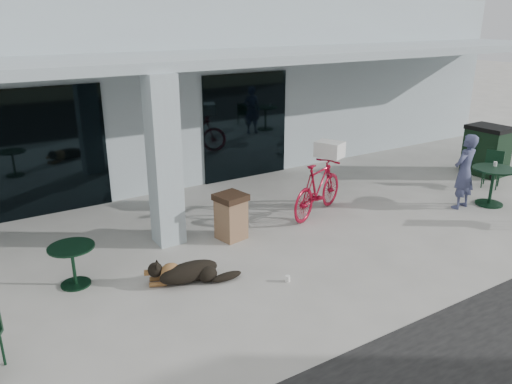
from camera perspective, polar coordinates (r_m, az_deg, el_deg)
ground at (r=8.50m, az=5.77°, el=-8.92°), size 80.00×80.00×0.00m
building at (r=15.20m, az=-14.23°, el=12.19°), size 22.00×7.00×4.50m
storefront_glass_left at (r=11.27m, az=-23.63°, el=4.07°), size 2.80×0.06×2.70m
storefront_glass_right at (r=12.90m, az=-1.18°, el=7.50°), size 2.40×0.06×2.70m
column at (r=9.10m, az=-10.44°, el=3.40°), size 0.50×0.50×3.12m
overhang at (r=10.58m, az=-5.95°, el=14.94°), size 22.00×2.80×0.18m
bicycle at (r=10.63m, az=7.11°, el=0.44°), size 2.01×1.28×1.18m
laundry_basket at (r=10.80m, az=8.40°, el=4.86°), size 0.60×0.68×0.33m
dog at (r=8.12m, az=-7.66°, el=-8.93°), size 1.21×0.79×0.38m
cup_near_dog at (r=8.13m, az=3.64°, el=-9.86°), size 0.09×0.09×0.10m
cafe_table_near at (r=8.40m, az=-20.13°, el=-7.92°), size 0.95×0.95×0.67m
cafe_table_far at (r=12.33m, az=25.32°, el=0.57°), size 0.94×0.94×0.85m
cafe_chair_far_b at (r=13.59m, az=25.36°, el=2.32°), size 0.58×0.56×0.91m
person at (r=11.75m, az=22.72°, el=2.16°), size 0.65×0.47×1.67m
cup_on_table at (r=12.38m, az=25.67°, el=2.91°), size 0.08×0.08×0.10m
trash_receptacle at (r=9.46m, az=-2.87°, el=-2.81°), size 0.62×0.62×0.89m
wheeled_bin at (r=14.66m, az=24.86°, el=4.36°), size 0.85×1.06×1.31m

